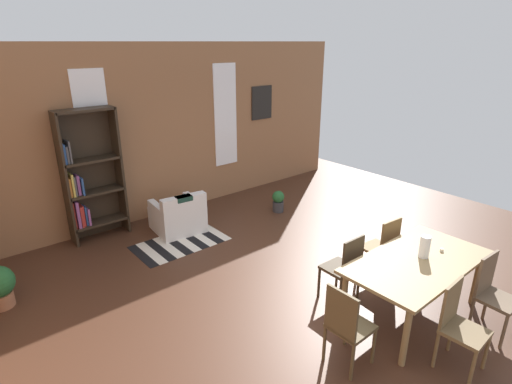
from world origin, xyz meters
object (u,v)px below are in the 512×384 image
dining_table (417,266)px  armchair_white (178,216)px  dining_chair_far_right (382,246)px  dining_chair_near_left (459,324)px  bookshelf_tall (88,179)px  vase_on_table (425,247)px  dining_chair_far_left (345,266)px  dining_chair_head_left (347,324)px  dining_chair_near_right (493,292)px  potted_plant_by_shelf (278,201)px

dining_table → armchair_white: size_ratio=2.13×
dining_chair_far_right → armchair_white: size_ratio=1.09×
dining_chair_near_left → bookshelf_tall: bearing=108.6°
vase_on_table → bookshelf_tall: 5.21m
bookshelf_tall → armchair_white: (1.23, -0.70, -0.79)m
dining_table → dining_chair_far_right: dining_chair_far_right is taller
dining_table → armchair_white: bearing=104.3°
dining_table → dining_chair_far_left: dining_chair_far_left is taller
dining_table → bookshelf_tall: bearing=115.7°
dining_chair_far_right → dining_chair_far_left: bearing=-180.0°
dining_chair_far_right → dining_chair_head_left: size_ratio=1.00×
bookshelf_tall → armchair_white: bearing=-29.7°
vase_on_table → dining_chair_near_left: size_ratio=0.29×
dining_chair_far_left → dining_chair_near_right: 1.68m
dining_chair_far_right → dining_chair_far_left: size_ratio=1.00×
dining_chair_near_left → bookshelf_tall: 5.69m
dining_chair_far_left → potted_plant_by_shelf: dining_chair_far_left is taller
dining_table → dining_chair_near_left: size_ratio=1.96×
dining_table → dining_chair_far_right: 0.85m
dining_chair_far_right → potted_plant_by_shelf: size_ratio=2.20×
dining_chair_near_right → dining_chair_far_left: bearing=120.2°
potted_plant_by_shelf → vase_on_table: bearing=-103.6°
vase_on_table → dining_chair_far_left: (-0.54, 0.72, -0.39)m
vase_on_table → dining_chair_head_left: vase_on_table is taller
dining_chair_near_right → dining_chair_head_left: (-1.73, 0.72, 0.00)m
dining_table → dining_chair_head_left: bearing=-180.0°
dining_table → dining_chair_near_right: (0.42, -0.72, -0.17)m
dining_chair_near_left → potted_plant_by_shelf: 4.39m
dining_chair_near_left → dining_chair_far_left: bearing=90.0°
vase_on_table → armchair_white: size_ratio=0.31×
vase_on_table → dining_chair_head_left: bearing=-180.0°
dining_chair_far_left → armchair_white: dining_chair_far_left is taller
dining_chair_far_left → dining_chair_near_left: 1.45m
dining_table → dining_chair_far_right: (0.41, 0.72, -0.17)m
vase_on_table → armchair_white: bearing=105.9°
vase_on_table → dining_chair_head_left: size_ratio=0.29×
vase_on_table → dining_chair_far_left: 0.99m
vase_on_table → dining_chair_near_right: vase_on_table is taller
bookshelf_tall → vase_on_table: bearing=-63.1°
dining_chair_head_left → dining_chair_near_right: bearing=-22.7°
dining_chair_head_left → bookshelf_tall: bookshelf_tall is taller
dining_table → dining_chair_head_left: (-1.31, -0.00, -0.17)m
bookshelf_tall → dining_chair_head_left: bearing=-78.7°
vase_on_table → dining_chair_head_left: 1.48m
dining_chair_head_left → bookshelf_tall: (-0.93, 4.64, 0.56)m
dining_chair_head_left → bookshelf_tall: bearing=101.3°
vase_on_table → dining_chair_near_left: (-0.55, -0.72, -0.39)m
dining_chair_near_right → dining_table: bearing=120.3°
dining_chair_head_left → dining_chair_far_right: bearing=22.9°
vase_on_table → dining_chair_far_right: vase_on_table is taller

